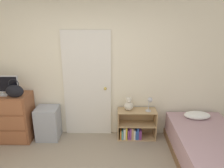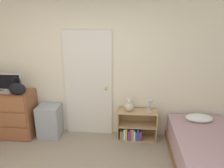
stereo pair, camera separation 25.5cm
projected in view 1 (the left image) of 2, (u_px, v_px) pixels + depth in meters
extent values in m
cube|color=beige|center=(90.00, 70.00, 4.02)|extent=(10.00, 0.06, 2.55)
cube|color=silver|center=(87.00, 85.00, 4.06)|extent=(0.88, 0.04, 2.01)
sphere|color=gold|center=(105.00, 89.00, 4.03)|extent=(0.06, 0.06, 0.06)
cube|color=brown|center=(9.00, 117.00, 4.03)|extent=(0.83, 0.46, 0.90)
cube|color=#9D5B39|center=(6.00, 138.00, 3.90)|extent=(0.76, 0.01, 0.26)
cube|color=#9D5B39|center=(3.00, 123.00, 3.81)|extent=(0.76, 0.01, 0.26)
cube|color=#9D5B39|center=(0.00, 108.00, 3.72)|extent=(0.76, 0.01, 0.26)
cube|color=#B7B7BC|center=(3.00, 94.00, 3.87)|extent=(0.21, 0.16, 0.01)
cylinder|color=#B7B7BC|center=(2.00, 93.00, 3.86)|extent=(0.04, 0.04, 0.04)
cube|color=#B7B7BC|center=(1.00, 84.00, 3.81)|extent=(0.61, 0.02, 0.30)
cube|color=black|center=(1.00, 84.00, 3.79)|extent=(0.58, 0.01, 0.26)
ellipsoid|color=black|center=(15.00, 91.00, 3.73)|extent=(0.31, 0.12, 0.22)
torus|color=black|center=(14.00, 84.00, 3.69)|extent=(0.18, 0.01, 0.18)
cube|color=#999EA8|center=(48.00, 123.00, 4.10)|extent=(0.41, 0.38, 0.62)
cube|color=tan|center=(118.00, 124.00, 4.13)|extent=(0.02, 0.30, 0.57)
cube|color=tan|center=(155.00, 124.00, 4.12)|extent=(0.02, 0.30, 0.57)
cube|color=tan|center=(136.00, 137.00, 4.21)|extent=(0.68, 0.30, 0.02)
cube|color=tan|center=(137.00, 124.00, 4.12)|extent=(0.68, 0.30, 0.02)
cube|color=tan|center=(137.00, 111.00, 4.04)|extent=(0.68, 0.30, 0.02)
cube|color=tan|center=(136.00, 120.00, 4.26)|extent=(0.72, 0.01, 0.57)
cube|color=orange|center=(121.00, 133.00, 4.15)|extent=(0.03, 0.20, 0.17)
cube|color=teal|center=(122.00, 133.00, 4.15)|extent=(0.03, 0.21, 0.17)
cube|color=white|center=(124.00, 132.00, 4.13)|extent=(0.04, 0.19, 0.22)
cube|color=gold|center=(126.00, 131.00, 4.15)|extent=(0.03, 0.24, 0.24)
cube|color=#8C3F8C|center=(128.00, 133.00, 4.14)|extent=(0.02, 0.20, 0.19)
cube|color=#8C3F8C|center=(130.00, 132.00, 4.15)|extent=(0.04, 0.22, 0.22)
cube|color=tan|center=(132.00, 131.00, 4.16)|extent=(0.04, 0.25, 0.23)
cube|color=white|center=(134.00, 133.00, 4.14)|extent=(0.03, 0.21, 0.19)
cube|color=#3359B2|center=(136.00, 134.00, 4.13)|extent=(0.03, 0.18, 0.17)
cube|color=#3359B2|center=(138.00, 132.00, 4.13)|extent=(0.03, 0.21, 0.24)
cube|color=#8C3F8C|center=(139.00, 133.00, 4.14)|extent=(0.02, 0.20, 0.17)
cube|color=#8C3F8C|center=(140.00, 133.00, 4.14)|extent=(0.02, 0.20, 0.19)
sphere|color=beige|center=(129.00, 106.00, 4.01)|extent=(0.17, 0.17, 0.17)
sphere|color=beige|center=(129.00, 100.00, 3.98)|extent=(0.11, 0.11, 0.11)
sphere|color=silver|center=(129.00, 102.00, 3.94)|extent=(0.04, 0.04, 0.04)
sphere|color=beige|center=(127.00, 98.00, 3.97)|extent=(0.04, 0.04, 0.04)
sphere|color=beige|center=(131.00, 98.00, 3.96)|extent=(0.04, 0.04, 0.04)
cylinder|color=#B2B2B7|center=(148.00, 111.00, 4.00)|extent=(0.10, 0.10, 0.01)
cylinder|color=#B2B2B7|center=(149.00, 106.00, 3.97)|extent=(0.01, 0.01, 0.19)
sphere|color=#B2B2B7|center=(150.00, 100.00, 3.92)|extent=(0.09, 0.09, 0.09)
cube|color=brown|center=(209.00, 162.00, 3.41)|extent=(1.03, 1.91, 0.12)
cube|color=#B28C93|center=(211.00, 149.00, 3.34)|extent=(1.00, 1.85, 0.36)
ellipsoid|color=white|center=(197.00, 115.00, 3.92)|extent=(0.46, 0.28, 0.12)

